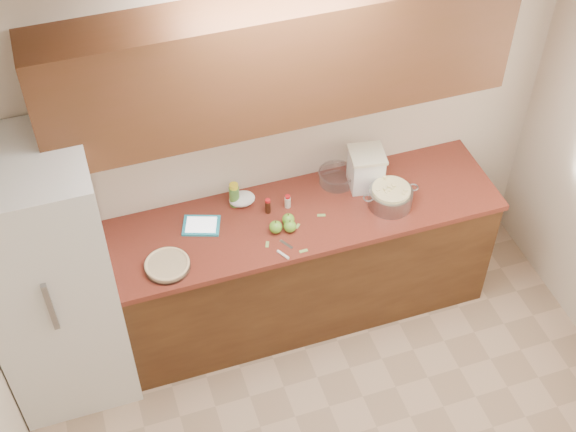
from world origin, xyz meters
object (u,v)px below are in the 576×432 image
object	(u,v)px
pie	(167,265)
tablet	(201,225)
flour_canister	(366,169)
colander	(390,197)

from	to	relation	value
pie	tablet	xyz separation A→B (m)	(0.26, 0.26, -0.01)
flour_canister	pie	bearing A→B (deg)	-167.70
pie	colander	distance (m)	1.41
colander	tablet	bearing A→B (deg)	170.89
pie	colander	bearing A→B (deg)	2.99
flour_canister	tablet	distance (m)	1.08
colander	flour_canister	world-z (taller)	flour_canister
flour_canister	tablet	bearing A→B (deg)	-178.25
colander	tablet	world-z (taller)	colander
flour_canister	colander	bearing A→B (deg)	-70.29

